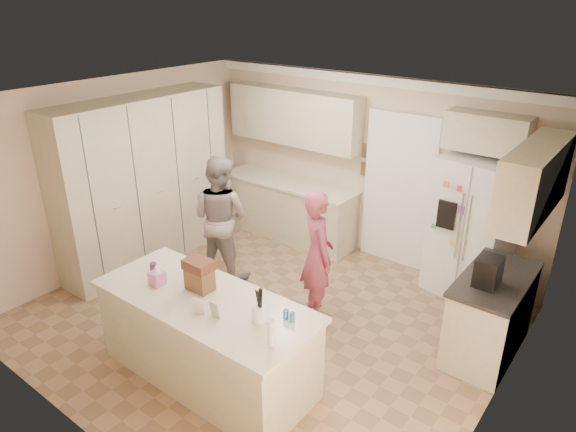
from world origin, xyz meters
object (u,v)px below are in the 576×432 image
Objects in this scene: island_base at (207,340)px; teen_girl at (318,255)px; teen_boy at (220,217)px; utensil_crock at (259,313)px; dollhouse_body at (200,279)px; refrigerator at (472,228)px; coffee_maker at (488,271)px; tissue_box at (157,278)px.

island_base is 1.65m from teen_girl.
teen_boy is (-1.34, 1.59, 0.41)m from island_base.
teen_boy is (-1.99, 1.54, -0.15)m from utensil_crock.
island_base is at bearing -175.60° from utensil_crock.
utensil_crock is 0.09× the size of teen_girl.
teen_boy is at bearing 128.65° from dollhouse_body.
refrigerator reaches higher than teen_boy.
teen_girl is at bearing 82.03° from island_base.
coffee_maker is 0.14× the size of island_base.
utensil_crock is 0.80m from dollhouse_body.
island_base is at bearing 119.75° from teen_girl.
teen_boy reaches higher than dollhouse_body.
island_base is 0.86m from utensil_crock.
refrigerator is 12.00× the size of utensil_crock.
utensil_crock is 1.62m from teen_girl.
dollhouse_body is 1.56m from teen_girl.
tissue_box is (-1.20, -0.15, -0.00)m from utensil_crock.
refrigerator reaches higher than island_base.
coffee_maker is 2.14× the size of tissue_box.
utensil_crock is at bearing -95.57° from refrigerator.
island_base is 1.30× the size of teen_boy.
coffee_maker is (0.58, -1.27, 0.17)m from refrigerator.
island_base is at bearing 10.30° from tissue_box.
tissue_box is (-2.60, -2.00, -0.07)m from coffee_maker.
coffee_maker is at bearing 42.83° from island_base.
utensil_crock is (-1.40, -1.85, -0.07)m from coffee_maker.
refrigerator is at bearing 62.22° from dollhouse_body.
refrigerator is 6.00× the size of coffee_maker.
refrigerator is 0.82× the size of island_base.
teen_girl reaches higher than coffee_maker.
refrigerator reaches higher than utensil_crock.
island_base is (-2.05, -1.90, -0.63)m from coffee_maker.
tissue_box is 0.45m from dollhouse_body.
tissue_box is 1.87m from teen_girl.
teen_boy is at bearing 115.06° from tissue_box.
tissue_box is (-2.02, -3.27, 0.10)m from refrigerator.
teen_boy is (-3.39, -0.31, -0.22)m from coffee_maker.
island_base is 1.39× the size of teen_girl.
teen_boy is at bearing 142.31° from utensil_crock.
coffee_maker is 2.84m from dollhouse_body.
refrigerator is at bearing -90.56° from teen_girl.
dollhouse_body is at bearing 176.42° from utensil_crock.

